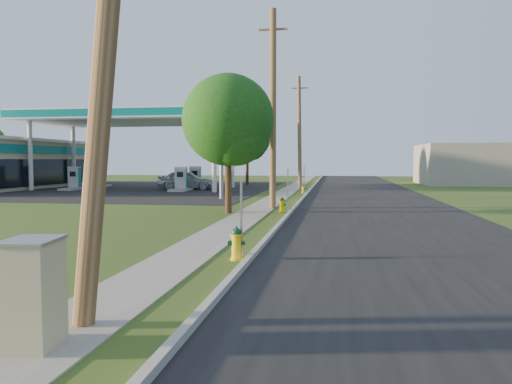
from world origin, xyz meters
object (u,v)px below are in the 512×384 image
at_px(utility_pole_far, 299,132).
at_px(fuel_pump_se, 195,180).
at_px(tree_lot, 248,139).
at_px(hydrant_mid, 282,205).
at_px(fuel_pump_sw, 98,179).
at_px(car_silver, 187,180).
at_px(utility_pole_mid, 273,109).
at_px(tree_verge, 230,123).
at_px(utility_cabinet, 32,294).
at_px(price_pylon, 221,111).
at_px(hydrant_near, 236,244).
at_px(fuel_pump_ne, 181,182).
at_px(hydrant_far, 303,189).
at_px(fuel_pump_nw, 75,181).

height_order(utility_pole_far, fuel_pump_se, utility_pole_far).
bearing_deg(tree_lot, hydrant_mid, -76.43).
height_order(utility_pole_far, fuel_pump_sw, utility_pole_far).
height_order(utility_pole_far, tree_lot, utility_pole_far).
bearing_deg(tree_lot, car_silver, -114.09).
distance_m(utility_pole_mid, tree_verge, 3.13).
xyz_separation_m(utility_pole_far, fuel_pump_se, (-8.90, -1.00, -4.08)).
distance_m(fuel_pump_sw, car_silver, 9.07).
bearing_deg(hydrant_mid, fuel_pump_sw, 134.72).
distance_m(hydrant_mid, utility_cabinet, 17.22).
bearing_deg(tree_lot, fuel_pump_sw, -153.56).
xyz_separation_m(price_pylon, hydrant_near, (4.66, -18.44, -5.03)).
relative_size(tree_verge, car_silver, 1.35).
distance_m(utility_pole_mid, fuel_pump_se, 19.65).
bearing_deg(tree_lot, utility_pole_mid, -76.98).
relative_size(fuel_pump_se, hydrant_near, 3.89).
relative_size(price_pylon, hydrant_near, 8.33).
relative_size(utility_pole_mid, fuel_pump_ne, 3.06).
xyz_separation_m(tree_verge, car_silver, (-7.41, 17.53, -3.27)).
bearing_deg(hydrant_near, utility_cabinet, -103.67).
bearing_deg(fuel_pump_sw, price_pylon, -39.40).
relative_size(fuel_pump_sw, hydrant_mid, 4.48).
bearing_deg(hydrant_near, fuel_pump_sw, 121.93).
bearing_deg(utility_cabinet, hydrant_mid, 85.51).
xyz_separation_m(fuel_pump_se, hydrant_near, (9.66, -29.94, -0.32)).
height_order(utility_pole_mid, fuel_pump_sw, utility_pole_mid).
bearing_deg(utility_pole_far, hydrant_mid, -88.10).
height_order(tree_lot, hydrant_mid, tree_lot).
distance_m(tree_verge, hydrant_near, 11.30).
relative_size(tree_verge, tree_lot, 0.91).
bearing_deg(fuel_pump_se, hydrant_far, -30.03).
bearing_deg(fuel_pump_sw, fuel_pump_ne, -23.96).
bearing_deg(car_silver, fuel_pump_se, -10.71).
bearing_deg(fuel_pump_nw, tree_verge, -43.66).
distance_m(utility_pole_far, tree_verge, 20.60).
height_order(hydrant_far, car_silver, car_silver).
distance_m(fuel_pump_se, car_silver, 2.00).
relative_size(hydrant_near, hydrant_mid, 1.15).
bearing_deg(hydrant_near, utility_pole_far, 91.40).
xyz_separation_m(utility_pole_mid, hydrant_far, (0.78, 11.41, -4.62)).
height_order(fuel_pump_sw, car_silver, fuel_pump_sw).
xyz_separation_m(fuel_pump_nw, tree_verge, (16.27, -15.52, 3.34)).
distance_m(fuel_pump_ne, hydrant_far, 9.82).
xyz_separation_m(utility_pole_mid, utility_cabinet, (-0.70, -18.90, -4.24)).
relative_size(fuel_pump_se, hydrant_far, 4.63).
height_order(fuel_pump_ne, fuel_pump_sw, same).
relative_size(fuel_pump_ne, tree_lot, 0.46).
height_order(fuel_pump_sw, tree_lot, tree_lot).
relative_size(utility_pole_far, hydrant_near, 11.55).
bearing_deg(hydrant_mid, price_pylon, 122.18).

